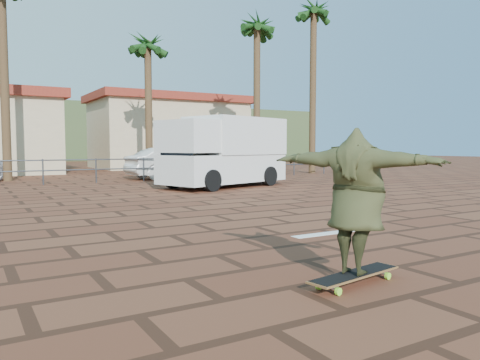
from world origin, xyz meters
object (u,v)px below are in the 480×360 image
(campervan, at_px, (225,150))
(car_white, at_px, (174,163))
(skateboarder, at_px, (356,201))
(longboard, at_px, (355,275))

(campervan, height_order, car_white, campervan)
(skateboarder, bearing_deg, campervan, -43.61)
(longboard, distance_m, car_white, 17.29)
(skateboarder, xyz_separation_m, campervan, (4.68, 11.43, 0.43))
(longboard, height_order, skateboarder, skateboarder)
(longboard, bearing_deg, skateboarder, 66.75)
(longboard, height_order, campervan, campervan)
(campervan, bearing_deg, longboard, -130.45)
(longboard, relative_size, skateboarder, 0.67)
(longboard, xyz_separation_m, campervan, (4.68, 11.43, 1.23))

